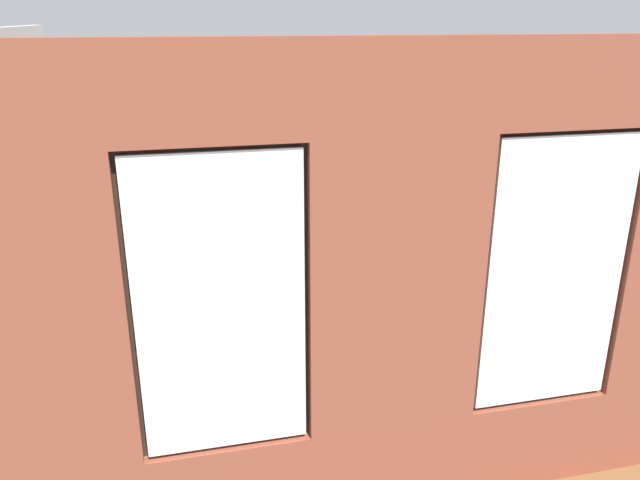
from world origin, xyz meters
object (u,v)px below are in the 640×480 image
cup_ceramic (363,274)px  candle_jar (291,291)px  remote_black (343,289)px  potted_plant_corner_far_left (630,333)px  remote_silver (330,285)px  coffee_table (330,290)px  media_console (71,313)px  potted_plant_mid_room_small (365,259)px  potted_plant_corner_near_left (423,198)px  table_plant_small (311,272)px  potted_plant_between_couches (531,345)px  potted_plant_near_tv (113,299)px  papasan_chair (198,239)px  couch_left (475,275)px  couch_by_window (369,409)px  tv_flatscreen (63,257)px

cup_ceramic → candle_jar: size_ratio=0.97×
remote_black → potted_plant_corner_far_left: 2.87m
remote_silver → potted_plant_corner_far_left: (-2.01, 2.27, 0.34)m
coffee_table → potted_plant_corner_far_left: bearing=131.6°
media_console → potted_plant_mid_room_small: (-3.55, -0.83, -0.01)m
remote_black → potted_plant_corner_near_left: bearing=108.3°
candle_jar → table_plant_small: (-0.28, -0.24, 0.10)m
media_console → potted_plant_between_couches: 4.68m
potted_plant_near_tv → potted_plant_mid_room_small: 3.56m
table_plant_small → papasan_chair: (1.15, -1.86, -0.16)m
couch_left → media_console: (4.65, -0.13, -0.04)m
coffee_table → potted_plant_corner_near_left: potted_plant_corner_near_left is taller
media_console → potted_plant_near_tv: size_ratio=0.78×
candle_jar → potted_plant_mid_room_small: (-1.24, -1.25, -0.22)m
papasan_chair → potted_plant_near_tv: bearing=71.9°
couch_by_window → cup_ceramic: couch_by_window is taller
couch_left → potted_plant_mid_room_small: size_ratio=4.53×
potted_plant_corner_near_left → couch_by_window: bearing=63.2°
potted_plant_corner_near_left → cup_ceramic: bearing=53.2°
table_plant_small → media_console: table_plant_small is taller
media_console → potted_plant_corner_far_left: size_ratio=0.90×
coffee_table → table_plant_small: size_ratio=5.76×
couch_left → papasan_chair: size_ratio=1.91×
remote_silver → potted_plant_between_couches: size_ratio=0.14×
potted_plant_mid_room_small → coffee_table: bearing=55.8°
table_plant_small → potted_plant_near_tv: bearing=22.2°
coffee_table → remote_silver: 0.06m
remote_silver → potted_plant_corner_far_left: 3.05m
papasan_chair → cup_ceramic: bearing=134.6°
couch_left → remote_black: size_ratio=11.63×
remote_silver → potted_plant_between_couches: bearing=-135.8°
couch_left → coffee_table: bearing=-80.8°
remote_black → potted_plant_near_tv: potted_plant_near_tv is taller
remote_silver → tv_flatscreen: size_ratio=0.16×
potted_plant_corner_near_left → potted_plant_mid_room_small: bearing=42.3°
cup_ceramic → table_plant_small: (0.63, 0.04, 0.10)m
couch_by_window → remote_black: 2.07m
cup_ceramic → tv_flatscreen: tv_flatscreen is taller
cup_ceramic → potted_plant_between_couches: (-0.77, 2.26, 0.20)m
media_console → potted_plant_near_tv: bearing=118.9°
media_console → papasan_chair: (-1.44, -1.67, 0.15)m
couch_left → potted_plant_near_tv: bearing=-73.6°
table_plant_small → remote_silver: 0.26m
papasan_chair → potted_plant_between_couches: size_ratio=0.88×
couch_left → table_plant_small: couch_left is taller
table_plant_small → potted_plant_mid_room_small: 1.43m
couch_by_window → potted_plant_near_tv: potted_plant_near_tv is taller
coffee_table → papasan_chair: 2.39m
media_console → table_plant_small: bearing=175.9°
table_plant_small → remote_black: 0.42m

